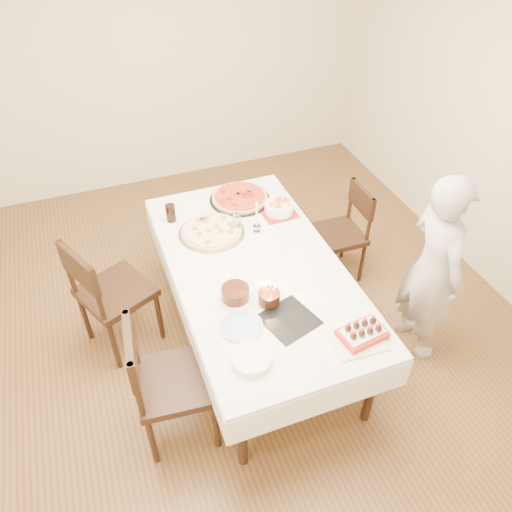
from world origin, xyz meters
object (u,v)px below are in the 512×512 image
object	(u,v)px
chair_left_dessert	(176,382)
birthday_cake	(269,294)
strawberry_box	(362,333)
pasta_bowl	(279,208)
chair_right_savory	(338,235)
chair_left_savory	(116,292)
layer_cake	(235,294)
person	(433,269)
pizza_white	(212,231)
taper_candle	(257,217)
dining_table	(256,303)
pizza_pepperoni	(240,198)
cola_glass	(171,213)

from	to	relation	value
chair_left_dessert	birthday_cake	distance (m)	0.79
strawberry_box	pasta_bowl	bearing A→B (deg)	88.82
chair_right_savory	birthday_cake	xyz separation A→B (m)	(-0.97, -0.83, 0.40)
chair_left_savory	pasta_bowl	bearing A→B (deg)	162.77
chair_left_dessert	strawberry_box	bearing A→B (deg)	172.06
layer_cake	person	bearing A→B (deg)	-8.80
pizza_white	pasta_bowl	xyz separation A→B (m)	(0.58, 0.08, 0.02)
chair_right_savory	birthday_cake	distance (m)	1.33
chair_left_savory	person	xyz separation A→B (m)	(2.09, -0.82, 0.25)
chair_left_savory	taper_candle	xyz separation A→B (m)	(1.10, 0.02, 0.38)
strawberry_box	chair_left_savory	bearing A→B (deg)	138.46
dining_table	taper_candle	world-z (taller)	taper_candle
person	pasta_bowl	distance (m)	1.24
chair_right_savory	pizza_pepperoni	xyz separation A→B (m)	(-0.76, 0.35, 0.34)
chair_left_dessert	person	bearing A→B (deg)	-171.63
chair_right_savory	person	size ratio (longest dim) A/B	0.58
dining_table	pasta_bowl	distance (m)	0.78
chair_left_dessert	layer_cake	distance (m)	0.66
dining_table	birthday_cake	distance (m)	0.59
person	birthday_cake	bearing A→B (deg)	86.95
pasta_bowl	pizza_pepperoni	bearing A→B (deg)	130.46
person	layer_cake	bearing A→B (deg)	83.11
person	layer_cake	world-z (taller)	person
chair_right_savory	layer_cake	world-z (taller)	chair_right_savory
person	chair_left_savory	bearing A→B (deg)	70.52
person	pasta_bowl	bearing A→B (deg)	38.30
dining_table	pizza_white	world-z (taller)	pizza_white
chair_right_savory	person	xyz separation A→B (m)	(0.21, -0.93, 0.32)
chair_left_dessert	taper_candle	xyz separation A→B (m)	(0.88, 0.93, 0.39)
pizza_pepperoni	pasta_bowl	world-z (taller)	pasta_bowl
pasta_bowl	taper_candle	distance (m)	0.31
chair_left_dessert	pasta_bowl	bearing A→B (deg)	-130.37
chair_right_savory	chair_left_savory	world-z (taller)	chair_left_savory
pasta_bowl	cola_glass	bearing A→B (deg)	166.78
chair_left_dessert	strawberry_box	world-z (taller)	chair_left_dessert
layer_cake	chair_left_savory	bearing A→B (deg)	139.95
chair_right_savory	taper_candle	xyz separation A→B (m)	(-0.77, -0.09, 0.45)
pasta_bowl	strawberry_box	size ratio (longest dim) A/B	0.83
chair_left_dessert	layer_cake	xyz separation A→B (m)	(0.50, 0.30, 0.30)
chair_right_savory	pizza_white	xyz separation A→B (m)	(-1.10, -0.00, 0.34)
dining_table	pizza_pepperoni	world-z (taller)	pizza_pepperoni
person	layer_cake	size ratio (longest dim) A/B	6.49
taper_candle	person	bearing A→B (deg)	-40.34
layer_cake	birthday_cake	bearing A→B (deg)	-30.13
dining_table	birthday_cake	xyz separation A→B (m)	(-0.05, -0.37, 0.46)
chair_left_dessert	strawberry_box	xyz separation A→B (m)	(1.10, -0.27, 0.29)
person	chair_left_dessert	bearing A→B (deg)	94.68
taper_candle	strawberry_box	size ratio (longest dim) A/B	0.95
pizza_pepperoni	taper_candle	bearing A→B (deg)	-92.26
taper_candle	cola_glass	bearing A→B (deg)	148.15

